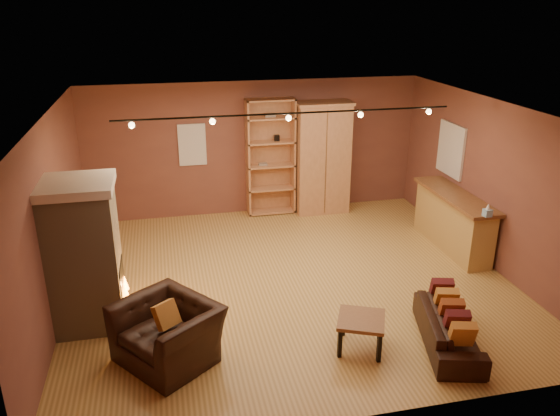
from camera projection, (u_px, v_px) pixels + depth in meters
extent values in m
plane|color=#A57C3A|center=(290.00, 280.00, 8.99)|extent=(7.00, 7.00, 0.00)
plane|color=brown|center=(292.00, 111.00, 7.99)|extent=(7.00, 7.00, 0.00)
cube|color=brown|center=(255.00, 148.00, 11.46)|extent=(7.00, 0.02, 2.80)
cube|color=brown|center=(53.00, 218.00, 7.79)|extent=(0.02, 6.50, 2.80)
cube|color=brown|center=(493.00, 185.00, 9.20)|extent=(0.02, 6.50, 2.80)
cube|color=tan|center=(85.00, 259.00, 7.47)|extent=(0.90, 0.90, 2.00)
cube|color=beige|center=(75.00, 185.00, 7.09)|extent=(0.98, 0.98, 0.12)
cube|color=black|center=(119.00, 281.00, 7.70)|extent=(0.10, 0.65, 0.55)
cone|color=orange|center=(124.00, 288.00, 7.76)|extent=(0.10, 0.10, 0.22)
cube|color=silver|center=(192.00, 145.00, 11.12)|extent=(0.56, 0.04, 0.86)
cube|color=tan|center=(269.00, 155.00, 11.56)|extent=(1.01, 0.04, 2.46)
cube|color=tan|center=(248.00, 159.00, 11.30)|extent=(0.04, 0.39, 2.46)
cube|color=tan|center=(293.00, 156.00, 11.50)|extent=(0.04, 0.39, 2.46)
cube|color=gray|center=(263.00, 164.00, 11.41)|extent=(0.18, 0.12, 0.05)
cube|color=black|center=(277.00, 138.00, 11.28)|extent=(0.10, 0.10, 0.12)
cube|color=tan|center=(271.00, 211.00, 11.82)|extent=(1.01, 0.39, 0.04)
cube|color=tan|center=(271.00, 188.00, 11.64)|extent=(1.01, 0.39, 0.03)
cube|color=tan|center=(271.00, 165.00, 11.46)|extent=(1.01, 0.39, 0.04)
cube|color=tan|center=(271.00, 142.00, 11.28)|extent=(1.01, 0.39, 0.04)
cube|color=tan|center=(270.00, 118.00, 11.10)|extent=(1.01, 0.39, 0.04)
cube|color=tan|center=(270.00, 100.00, 10.97)|extent=(1.01, 0.39, 0.04)
cube|color=tan|center=(322.00, 159.00, 11.55)|extent=(1.11, 0.60, 2.32)
cube|color=brown|center=(326.00, 163.00, 11.27)|extent=(0.02, 0.01, 2.22)
cube|color=tan|center=(323.00, 103.00, 11.12)|extent=(1.17, 0.66, 0.06)
cube|color=tan|center=(452.00, 223.00, 10.01)|extent=(0.47, 2.06, 0.98)
cube|color=brown|center=(456.00, 196.00, 9.82)|extent=(0.59, 2.18, 0.06)
cube|color=#89B6DB|center=(487.00, 213.00, 8.80)|extent=(0.12, 0.12, 0.12)
cone|color=white|center=(488.00, 207.00, 8.76)|extent=(0.08, 0.08, 0.10)
cube|color=silver|center=(451.00, 150.00, 10.38)|extent=(0.05, 0.90, 1.00)
imported|color=black|center=(449.00, 324.00, 7.21)|extent=(0.87, 1.68, 0.63)
cube|color=#C67F33|center=(462.00, 334.00, 6.62)|extent=(0.35, 0.30, 0.36)
cube|color=maroon|center=(456.00, 321.00, 6.88)|extent=(0.35, 0.30, 0.36)
cube|color=#9D481F|center=(451.00, 310.00, 7.13)|extent=(0.35, 0.30, 0.36)
cube|color=#C67F33|center=(446.00, 299.00, 7.39)|extent=(0.35, 0.30, 0.36)
cube|color=maroon|center=(441.00, 289.00, 7.65)|extent=(0.35, 0.30, 0.36)
imported|color=black|center=(167.00, 324.00, 6.84)|extent=(1.34, 1.41, 1.04)
cube|color=#C67F33|center=(166.00, 315.00, 6.79)|extent=(0.38, 0.37, 0.34)
cube|color=brown|center=(361.00, 320.00, 7.09)|extent=(0.79, 0.79, 0.05)
cube|color=black|center=(349.00, 348.00, 6.89)|extent=(0.05, 0.05, 0.40)
cube|color=black|center=(386.00, 343.00, 6.99)|extent=(0.05, 0.05, 0.40)
cube|color=black|center=(336.00, 327.00, 7.35)|extent=(0.05, 0.05, 0.40)
cube|color=black|center=(371.00, 322.00, 7.45)|extent=(0.05, 0.05, 0.40)
cylinder|color=black|center=(289.00, 113.00, 8.20)|extent=(5.20, 0.03, 0.03)
sphere|color=#FFD88C|center=(132.00, 125.00, 7.76)|extent=(0.09, 0.09, 0.09)
sphere|color=#FFD88C|center=(212.00, 121.00, 8.00)|extent=(0.09, 0.09, 0.09)
sphere|color=#FFD88C|center=(289.00, 118.00, 8.23)|extent=(0.09, 0.09, 0.09)
sphere|color=#FFD88C|center=(361.00, 115.00, 8.46)|extent=(0.09, 0.09, 0.09)
sphere|color=#FFD88C|center=(429.00, 112.00, 8.69)|extent=(0.09, 0.09, 0.09)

